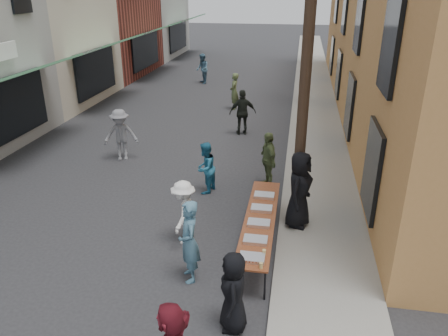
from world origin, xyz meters
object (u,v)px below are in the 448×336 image
(utility_pole_mid, at_px, (307,11))
(catering_tray_sausage, at_px, (252,258))
(utility_pole_far, at_px, (307,0))
(serving_table, at_px, (260,220))
(guest_front_a, at_px, (234,292))
(server, at_px, (299,190))
(guest_front_c, at_px, (205,168))
(utility_pole_near, at_px, (308,44))

(utility_pole_mid, height_order, catering_tray_sausage, utility_pole_mid)
(utility_pole_far, xyz_separation_m, serving_table, (-0.81, -25.31, -3.79))
(guest_front_a, bearing_deg, server, 155.44)
(utility_pole_mid, distance_m, utility_pole_far, 12.00)
(serving_table, relative_size, guest_front_a, 2.57)
(utility_pole_mid, distance_m, server, 12.78)
(utility_pole_mid, bearing_deg, serving_table, -93.49)
(utility_pole_far, xyz_separation_m, guest_front_c, (-2.66, -22.70, -3.73))
(catering_tray_sausage, height_order, guest_front_c, guest_front_c)
(server, bearing_deg, utility_pole_far, 16.70)
(utility_pole_mid, height_order, server, utility_pole_mid)
(utility_pole_far, height_order, guest_front_c, utility_pole_far)
(utility_pole_mid, xyz_separation_m, utility_pole_far, (0.00, 12.00, 0.00))
(catering_tray_sausage, bearing_deg, guest_front_a, -100.89)
(server, bearing_deg, serving_table, 155.77)
(utility_pole_near, height_order, catering_tray_sausage, utility_pole_near)
(catering_tray_sausage, xyz_separation_m, guest_front_a, (-0.20, -1.06, -0.01))
(guest_front_a, bearing_deg, guest_front_c, -171.34)
(utility_pole_mid, height_order, utility_pole_far, same)
(utility_pole_mid, distance_m, serving_table, 13.86)
(utility_pole_mid, distance_m, guest_front_c, 11.64)
(utility_pole_mid, distance_m, guest_front_a, 16.48)
(utility_pole_near, relative_size, guest_front_c, 5.83)
(guest_front_c, bearing_deg, server, 73.91)
(guest_front_c, height_order, server, server)
(serving_table, height_order, guest_front_c, guest_front_c)
(utility_pole_far, distance_m, guest_front_c, 23.15)
(utility_pole_near, xyz_separation_m, guest_front_c, (-2.66, 1.30, -3.73))
(utility_pole_far, distance_m, serving_table, 25.61)
(utility_pole_near, distance_m, guest_front_c, 4.76)
(utility_pole_mid, height_order, guest_front_a, utility_pole_mid)
(serving_table, bearing_deg, utility_pole_mid, 86.51)
(utility_pole_near, distance_m, serving_table, 4.09)
(serving_table, height_order, catering_tray_sausage, catering_tray_sausage)
(utility_pole_mid, bearing_deg, guest_front_c, -103.99)
(utility_pole_far, relative_size, guest_front_a, 5.77)
(utility_pole_near, xyz_separation_m, guest_front_a, (-1.02, -4.02, -3.72))
(guest_front_a, distance_m, server, 3.87)
(utility_pole_near, bearing_deg, serving_table, -121.78)
(utility_pole_near, relative_size, serving_table, 2.25)
(guest_front_c, bearing_deg, catering_tray_sausage, 38.16)
(utility_pole_mid, relative_size, utility_pole_far, 1.00)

